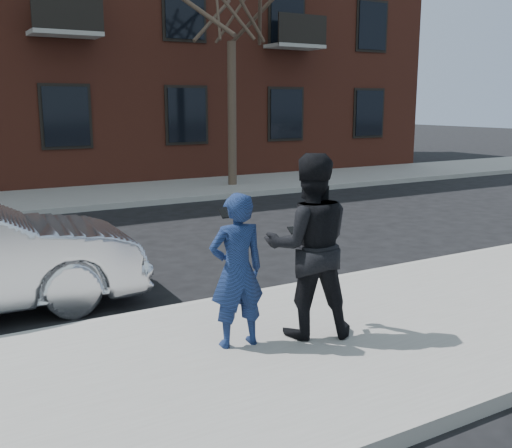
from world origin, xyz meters
TOP-DOWN VIEW (x-y plane):
  - ground at (0.00, 0.00)m, footprint 100.00×100.00m
  - near_sidewalk at (0.00, -0.25)m, footprint 50.00×3.50m
  - near_curb at (0.00, 1.55)m, footprint 50.00×0.10m
  - far_sidewalk at (0.00, 11.25)m, footprint 50.00×3.50m
  - far_curb at (0.00, 9.45)m, footprint 50.00×0.10m
  - apartment_building at (2.00, 18.00)m, footprint 24.30×10.30m
  - man_hoodie at (-1.27, 0.10)m, footprint 0.62×0.51m
  - man_peacoat at (-0.46, -0.02)m, footprint 1.16×1.05m

SIDE VIEW (x-z plane):
  - ground at x=0.00m, z-range 0.00..0.00m
  - near_sidewalk at x=0.00m, z-range 0.00..0.15m
  - near_curb at x=0.00m, z-range 0.00..0.15m
  - far_sidewalk at x=0.00m, z-range 0.00..0.15m
  - far_curb at x=0.00m, z-range 0.00..0.15m
  - man_hoodie at x=-1.27m, z-range 0.15..1.74m
  - man_peacoat at x=-0.46m, z-range 0.15..2.10m
  - apartment_building at x=2.00m, z-range 0.01..12.31m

